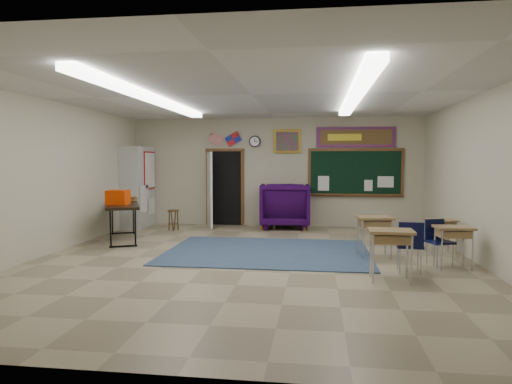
# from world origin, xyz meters

# --- Properties ---
(floor) EXTENTS (9.00, 9.00, 0.00)m
(floor) POSITION_xyz_m (0.00, 0.00, 0.00)
(floor) COLOR gray
(floor) RESTS_ON ground
(back_wall) EXTENTS (8.00, 0.04, 3.00)m
(back_wall) POSITION_xyz_m (0.00, 4.50, 1.50)
(back_wall) COLOR #AAA48A
(back_wall) RESTS_ON floor
(front_wall) EXTENTS (8.00, 0.04, 3.00)m
(front_wall) POSITION_xyz_m (0.00, -4.50, 1.50)
(front_wall) COLOR #AAA48A
(front_wall) RESTS_ON floor
(left_wall) EXTENTS (0.04, 9.00, 3.00)m
(left_wall) POSITION_xyz_m (-4.00, 0.00, 1.50)
(left_wall) COLOR #AAA48A
(left_wall) RESTS_ON floor
(right_wall) EXTENTS (0.04, 9.00, 3.00)m
(right_wall) POSITION_xyz_m (4.00, 0.00, 1.50)
(right_wall) COLOR #AAA48A
(right_wall) RESTS_ON floor
(ceiling) EXTENTS (8.00, 9.00, 0.04)m
(ceiling) POSITION_xyz_m (0.00, 0.00, 3.00)
(ceiling) COLOR silver
(ceiling) RESTS_ON back_wall
(area_rug) EXTENTS (4.00, 3.00, 0.02)m
(area_rug) POSITION_xyz_m (0.20, 0.80, 0.01)
(area_rug) COLOR #31425E
(area_rug) RESTS_ON floor
(fluorescent_strips) EXTENTS (3.86, 6.00, 0.10)m
(fluorescent_strips) POSITION_xyz_m (0.00, 0.00, 2.94)
(fluorescent_strips) COLOR white
(fluorescent_strips) RESTS_ON ceiling
(doorway) EXTENTS (1.10, 0.89, 2.16)m
(doorway) POSITION_xyz_m (-1.50, 4.35, 1.06)
(doorway) COLOR black
(doorway) RESTS_ON back_wall
(chalkboard) EXTENTS (2.55, 0.14, 1.30)m
(chalkboard) POSITION_xyz_m (2.20, 4.46, 1.46)
(chalkboard) COLOR brown
(chalkboard) RESTS_ON back_wall
(bulletin_board) EXTENTS (2.10, 0.05, 0.55)m
(bulletin_board) POSITION_xyz_m (2.20, 4.47, 2.45)
(bulletin_board) COLOR red
(bulletin_board) RESTS_ON back_wall
(framed_art_print) EXTENTS (0.75, 0.05, 0.65)m
(framed_art_print) POSITION_xyz_m (0.35, 4.47, 2.35)
(framed_art_print) COLOR olive
(framed_art_print) RESTS_ON back_wall
(wall_clock) EXTENTS (0.32, 0.05, 0.32)m
(wall_clock) POSITION_xyz_m (-0.55, 4.47, 2.35)
(wall_clock) COLOR black
(wall_clock) RESTS_ON back_wall
(wall_flags) EXTENTS (1.16, 0.06, 0.70)m
(wall_flags) POSITION_xyz_m (-1.40, 4.44, 2.48)
(wall_flags) COLOR red
(wall_flags) RESTS_ON back_wall
(storage_cabinet) EXTENTS (0.59, 1.25, 2.20)m
(storage_cabinet) POSITION_xyz_m (-3.71, 3.85, 1.10)
(storage_cabinet) COLOR #A8A8A3
(storage_cabinet) RESTS_ON floor
(wingback_armchair) EXTENTS (1.39, 1.42, 1.22)m
(wingback_armchair) POSITION_xyz_m (0.32, 4.15, 0.61)
(wingback_armchair) COLOR black
(wingback_armchair) RESTS_ON floor
(student_chair_reading) EXTENTS (0.38, 0.38, 0.70)m
(student_chair_reading) POSITION_xyz_m (-0.08, 3.85, 0.35)
(student_chair_reading) COLOR black
(student_chair_reading) RESTS_ON floor
(student_chair_desk_a) EXTENTS (0.46, 0.46, 0.85)m
(student_chair_desk_a) POSITION_xyz_m (2.66, -0.56, 0.43)
(student_chair_desk_a) COLOR black
(student_chair_desk_a) RESTS_ON floor
(student_chair_desk_b) EXTENTS (0.51, 0.51, 0.80)m
(student_chair_desk_b) POSITION_xyz_m (3.29, 0.01, 0.40)
(student_chair_desk_b) COLOR black
(student_chair_desk_b) RESTS_ON floor
(student_desk_front_left) EXTENTS (0.70, 0.57, 0.77)m
(student_desk_front_left) POSITION_xyz_m (2.25, 0.59, 0.43)
(student_desk_front_left) COLOR olive
(student_desk_front_left) RESTS_ON floor
(student_desk_front_right) EXTENTS (0.62, 0.51, 0.67)m
(student_desk_front_right) POSITION_xyz_m (3.60, 1.16, 0.38)
(student_desk_front_right) COLOR olive
(student_desk_front_right) RESTS_ON floor
(student_desk_back_left) EXTENTS (0.67, 0.51, 0.79)m
(student_desk_back_left) POSITION_xyz_m (2.28, -1.13, 0.44)
(student_desk_back_left) COLOR olive
(student_desk_back_left) RESTS_ON floor
(student_desk_back_right) EXTENTS (0.63, 0.49, 0.72)m
(student_desk_back_right) POSITION_xyz_m (3.46, -0.14, 0.40)
(student_desk_back_right) COLOR olive
(student_desk_back_right) RESTS_ON floor
(folding_table) EXTENTS (1.46, 2.15, 1.17)m
(folding_table) POSITION_xyz_m (-3.23, 1.73, 0.46)
(folding_table) COLOR black
(folding_table) RESTS_ON floor
(wooden_stool) EXTENTS (0.30, 0.30, 0.53)m
(wooden_stool) POSITION_xyz_m (-2.53, 3.29, 0.28)
(wooden_stool) COLOR #462C15
(wooden_stool) RESTS_ON floor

